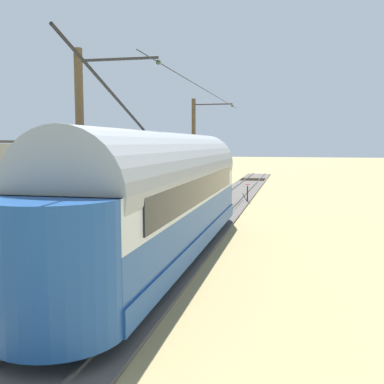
# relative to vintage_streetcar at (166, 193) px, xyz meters

# --- Properties ---
(ground_plane) EXTENTS (220.00, 220.00, 0.00)m
(ground_plane) POSITION_rel_vintage_streetcar_xyz_m (7.53, -2.43, -2.26)
(ground_plane) COLOR tan
(track_streetcar_siding) EXTENTS (2.80, 80.00, 0.18)m
(track_streetcar_siding) POSITION_rel_vintage_streetcar_xyz_m (-0.00, -2.74, -2.20)
(track_streetcar_siding) COLOR #56514C
(track_streetcar_siding) RESTS_ON ground
(track_adjacent_siding) EXTENTS (2.80, 80.00, 0.18)m
(track_adjacent_siding) POSITION_rel_vintage_streetcar_xyz_m (5.02, -2.74, -2.20)
(track_adjacent_siding) COLOR #56514C
(track_adjacent_siding) RESTS_ON ground
(vintage_streetcar) EXTENTS (2.65, 16.96, 5.88)m
(vintage_streetcar) POSITION_rel_vintage_streetcar_xyz_m (0.00, 0.00, 0.00)
(vintage_streetcar) COLOR #1E4C93
(vintage_streetcar) RESTS_ON ground
(boxcar_adjacent) EXTENTS (2.96, 12.37, 3.85)m
(boxcar_adjacent) POSITION_rel_vintage_streetcar_xyz_m (5.02, -3.37, -0.09)
(boxcar_adjacent) COLOR #B2A893
(boxcar_adjacent) RESTS_ON ground
(boxcar_far_siding) EXTENTS (2.96, 13.16, 3.85)m
(boxcar_far_siding) POSITION_rel_vintage_streetcar_xyz_m (10.05, -5.49, -0.09)
(boxcar_far_siding) COLOR #2D333D
(boxcar_far_siding) RESTS_ON ground
(catenary_pole_foreground) EXTENTS (2.93, 0.28, 7.00)m
(catenary_pole_foreground) POSITION_rel_vintage_streetcar_xyz_m (2.63, -16.60, 1.40)
(catenary_pole_foreground) COLOR brown
(catenary_pole_foreground) RESTS_ON ground
(catenary_pole_mid_near) EXTENTS (2.93, 0.28, 7.00)m
(catenary_pole_mid_near) POSITION_rel_vintage_streetcar_xyz_m (2.63, 0.73, 1.40)
(catenary_pole_mid_near) COLOR brown
(catenary_pole_mid_near) RESTS_ON ground
(overhead_wire_run) EXTENTS (2.72, 21.33, 0.18)m
(overhead_wire_run) POSITION_rel_vintage_streetcar_xyz_m (0.10, -8.58, 4.20)
(overhead_wire_run) COLOR black
(overhead_wire_run) RESTS_ON ground
(switch_stand) EXTENTS (0.50, 0.30, 1.24)m
(switch_stand) POSITION_rel_vintage_streetcar_xyz_m (-1.22, -15.29, -1.56)
(switch_stand) COLOR black
(switch_stand) RESTS_ON ground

